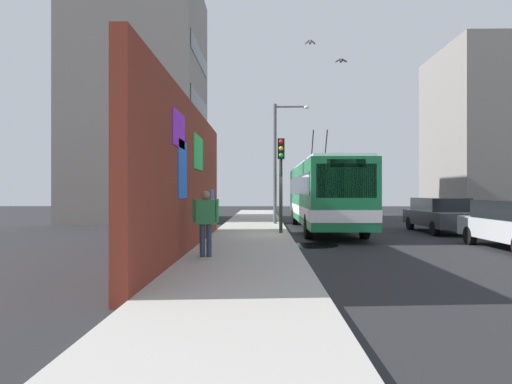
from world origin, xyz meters
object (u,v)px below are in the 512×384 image
Objects in this scene: parked_car_dark_gray at (440,214)px; traffic_light at (281,169)px; street_lamp at (279,154)px; city_bus at (323,193)px; pedestrian_near_wall at (206,218)px.

traffic_light is (-2.06, 7.35, 1.97)m from parked_car_dark_gray.
parked_car_dark_gray is at bearing -74.37° from traffic_light.
parked_car_dark_gray is at bearing -116.14° from street_lamp.
traffic_light is at bearing 105.63° from parked_car_dark_gray.
city_bus is 6.85× the size of pedestrian_near_wall.
street_lamp is (3.55, 7.23, 3.05)m from parked_car_dark_gray.
city_bus is 3.94m from street_lamp.
traffic_light is 5.71m from street_lamp.
street_lamp is (2.65, 2.03, 2.09)m from city_bus.
city_bus reaches higher than traffic_light.
street_lamp reaches higher than city_bus.
city_bus is 2.50× the size of parked_car_dark_gray.
city_bus is at bearing -142.54° from street_lamp.
parked_car_dark_gray is 7.88m from traffic_light.
pedestrian_near_wall reaches higher than parked_car_dark_gray.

